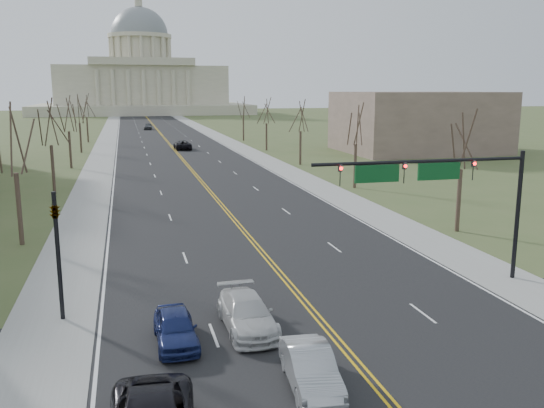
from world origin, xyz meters
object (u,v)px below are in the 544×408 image
car_sb_inner_lead (310,368)px  car_far_sb (148,126)px  signal_mast (437,181)px  car_sb_outer_second (175,328)px  car_sb_inner_second (247,313)px  signal_left (57,242)px  car_far_nb (182,145)px

car_sb_inner_lead → car_far_sb: (0.05, 137.75, 0.11)m
signal_mast → car_sb_outer_second: (-14.10, -3.97, -5.04)m
car_sb_inner_second → car_far_sb: bearing=88.3°
car_far_sb → signal_mast: bearing=-79.4°
car_sb_inner_lead → car_sb_inner_second: bearing=106.5°
signal_left → car_far_nb: 76.64m
car_sb_inner_lead → car_sb_outer_second: size_ratio=1.06×
car_sb_inner_lead → car_far_sb: 137.75m
car_sb_inner_second → car_far_nb: size_ratio=0.88×
signal_left → car_sb_outer_second: signal_left is taller
signal_left → car_sb_inner_lead: (9.18, -8.75, -2.98)m
signal_mast → car_sb_inner_lead: signal_mast is taller
car_far_sb → car_sb_inner_lead: bearing=-83.7°
car_sb_outer_second → car_sb_inner_second: bearing=11.6°
signal_mast → car_far_nb: 75.89m
car_far_nb → car_far_sb: 53.64m
signal_left → car_far_nb: bearing=80.3°
signal_left → car_sb_inner_second: size_ratio=1.18×
car_sb_outer_second → signal_left: bearing=139.4°
car_sb_inner_second → car_far_nb: (4.92, 78.74, 0.06)m
signal_mast → car_sb_inner_second: bearing=-163.4°
car_sb_inner_lead → car_far_nb: bearing=92.1°
car_sb_outer_second → car_far_nb: 79.87m
car_sb_inner_second → car_far_nb: bearing=85.2°
signal_mast → car_far_sb: size_ratio=2.47×
car_sb_inner_lead → car_sb_outer_second: bearing=136.9°
signal_mast → signal_left: signal_mast is taller
signal_left → car_sb_inner_lead: size_ratio=1.36×
car_sb_outer_second → car_far_nb: size_ratio=0.72×
signal_mast → signal_left: (-18.95, 0.00, -2.05)m
car_sb_inner_second → car_sb_inner_lead: bearing=-79.5°
signal_left → car_sb_outer_second: 6.94m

